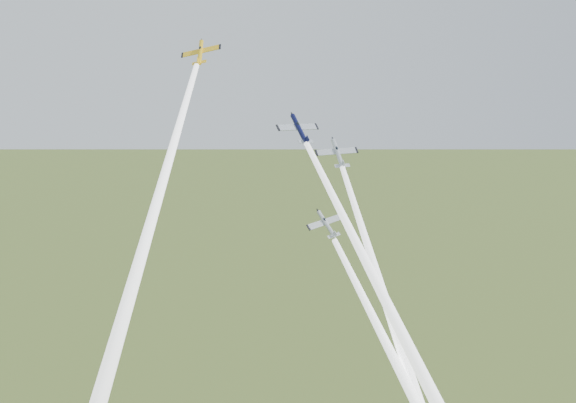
# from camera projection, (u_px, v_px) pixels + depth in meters

# --- Properties ---
(plane_yellow) EXTENTS (8.20, 8.69, 7.27)m
(plane_yellow) POSITION_uv_depth(u_px,v_px,m) (200.00, 52.00, 126.11)
(plane_yellow) COLOR yellow
(smoke_trail_yellow) EXTENTS (20.26, 45.69, 46.29)m
(smoke_trail_yellow) POSITION_uv_depth(u_px,v_px,m) (152.00, 220.00, 105.84)
(smoke_trail_yellow) COLOR white
(plane_navy) EXTENTS (9.76, 8.95, 6.53)m
(plane_navy) POSITION_uv_depth(u_px,v_px,m) (299.00, 129.00, 122.67)
(plane_navy) COLOR #0D0F39
(smoke_trail_navy) EXTENTS (18.27, 47.66, 47.48)m
(smoke_trail_navy) POSITION_uv_depth(u_px,v_px,m) (393.00, 315.00, 105.04)
(smoke_trail_navy) COLOR white
(plane_silver_right) EXTENTS (8.80, 7.38, 6.69)m
(plane_silver_right) POSITION_uv_depth(u_px,v_px,m) (338.00, 153.00, 128.78)
(plane_silver_right) COLOR silver
(smoke_trail_silver_right) EXTENTS (7.52, 54.73, 52.39)m
(smoke_trail_silver_right) POSITION_uv_depth(u_px,v_px,m) (405.00, 361.00, 106.75)
(smoke_trail_silver_right) COLOR white
(plane_silver_low) EXTENTS (8.75, 7.27, 6.43)m
(plane_silver_low) POSITION_uv_depth(u_px,v_px,m) (326.00, 224.00, 117.94)
(plane_silver_low) COLOR #A8AFB6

